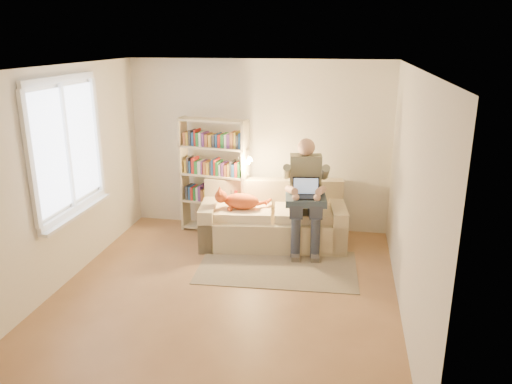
% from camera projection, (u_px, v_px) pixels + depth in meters
% --- Properties ---
extents(floor, '(4.50, 4.50, 0.00)m').
position_uv_depth(floor, '(226.00, 292.00, 5.92)').
color(floor, olive).
rests_on(floor, ground).
extents(ceiling, '(4.00, 4.50, 0.02)m').
position_uv_depth(ceiling, '(221.00, 68.00, 5.15)').
color(ceiling, white).
rests_on(ceiling, wall_back).
extents(wall_left, '(0.02, 4.50, 2.60)m').
position_uv_depth(wall_left, '(59.00, 179.00, 5.88)').
color(wall_left, silver).
rests_on(wall_left, floor).
extents(wall_right, '(0.02, 4.50, 2.60)m').
position_uv_depth(wall_right, '(410.00, 198.00, 5.20)').
color(wall_right, silver).
rests_on(wall_right, floor).
extents(wall_back, '(4.00, 0.02, 2.60)m').
position_uv_depth(wall_back, '(259.00, 146.00, 7.65)').
color(wall_back, silver).
rests_on(wall_back, floor).
extents(wall_front, '(4.00, 0.02, 2.60)m').
position_uv_depth(wall_front, '(145.00, 282.00, 3.42)').
color(wall_front, silver).
rests_on(wall_front, floor).
extents(window, '(0.12, 1.52, 1.69)m').
position_uv_depth(window, '(71.00, 169.00, 6.03)').
color(window, white).
rests_on(window, wall_left).
extents(sofa, '(2.16, 1.18, 0.88)m').
position_uv_depth(sofa, '(273.00, 222.00, 7.29)').
color(sofa, tan).
rests_on(sofa, floor).
extents(person, '(0.52, 0.76, 1.56)m').
position_uv_depth(person, '(305.00, 189.00, 6.96)').
color(person, gray).
rests_on(person, sofa).
extents(cat, '(0.75, 0.33, 0.28)m').
position_uv_depth(cat, '(238.00, 201.00, 7.08)').
color(cat, orange).
rests_on(cat, sofa).
extents(blanket, '(0.61, 0.52, 0.10)m').
position_uv_depth(blanket, '(309.00, 200.00, 6.83)').
color(blanket, '#2A3A4A').
rests_on(blanket, person).
extents(laptop, '(0.40, 0.34, 0.32)m').
position_uv_depth(laptop, '(309.00, 192.00, 6.81)').
color(laptop, black).
rests_on(laptop, blanket).
extents(bookshelf, '(1.16, 0.49, 1.76)m').
position_uv_depth(bookshelf, '(214.00, 170.00, 7.52)').
color(bookshelf, beige).
rests_on(bookshelf, floor).
extents(rug, '(2.12, 1.32, 0.01)m').
position_uv_depth(rug, '(277.00, 267.00, 6.56)').
color(rug, '#7F715C').
rests_on(rug, floor).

